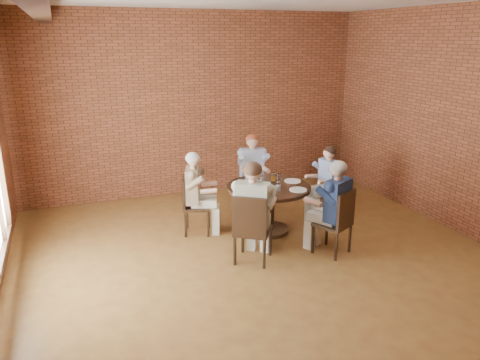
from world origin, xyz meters
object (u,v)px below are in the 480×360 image
object	(u,v)px
diner_b	(253,172)
chair_c	(192,203)
chair_d	(251,227)
diner_d	(253,212)
dining_table	(269,200)
chair_e	(338,220)
diner_e	(333,208)
diner_c	(196,194)
smartphone	(293,190)
chair_a	(329,190)
chair_b	(251,179)
diner_a	(326,183)

from	to	relation	value
diner_b	chair_c	distance (m)	1.47
chair_d	diner_d	xyz separation A→B (m)	(0.06, 0.08, 0.17)
dining_table	chair_e	size ratio (longest dim) A/B	1.36
diner_e	diner_c	bearing A→B (deg)	-68.46
diner_c	smartphone	distance (m)	1.47
dining_table	diner_d	world-z (taller)	diner_d
diner_c	chair_d	world-z (taller)	diner_c
chair_a	diner_c	size ratio (longest dim) A/B	0.69
diner_c	smartphone	xyz separation A→B (m)	(1.29, -0.68, 0.12)
dining_table	smartphone	world-z (taller)	smartphone
chair_b	diner_d	xyz separation A→B (m)	(-0.78, -1.97, 0.19)
chair_a	smartphone	distance (m)	1.09
diner_b	smartphone	distance (m)	1.40
diner_b	diner_d	bearing A→B (deg)	-103.02
chair_b	diner_c	xyz separation A→B (m)	(-1.23, -0.79, 0.13)
diner_e	diner_d	bearing A→B (deg)	-36.36
chair_d	diner_b	bearing A→B (deg)	-76.84
chair_a	diner_d	bearing A→B (deg)	-69.09
diner_d	smartphone	distance (m)	0.98
diner_b	diner_c	bearing A→B (deg)	-140.67
diner_c	diner_d	size ratio (longest dim) A/B	0.91
chair_d	diner_e	size ratio (longest dim) A/B	0.72
dining_table	diner_d	xyz separation A→B (m)	(-0.60, -0.83, 0.17)
diner_e	diner_b	bearing A→B (deg)	-107.99
dining_table	diner_a	size ratio (longest dim) A/B	1.04
diner_b	chair_c	xyz separation A→B (m)	(-1.29, -0.69, -0.16)
diner_b	diner_d	world-z (taller)	diner_d
diner_d	chair_e	bearing A→B (deg)	-156.12
chair_a	diner_a	world-z (taller)	diner_a
diner_a	diner_b	world-z (taller)	diner_b
chair_c	smartphone	bearing A→B (deg)	-98.65
diner_a	diner_c	distance (m)	2.16
chair_a	diner_a	distance (m)	0.15
dining_table	smartphone	distance (m)	0.47
chair_a	chair_b	size ratio (longest dim) A/B	0.95
chair_e	chair_c	bearing A→B (deg)	-68.53
dining_table	chair_a	distance (m)	1.19
chair_a	diner_c	xyz separation A→B (m)	(-2.22, 0.17, 0.16)
diner_a	diner_c	xyz separation A→B (m)	(-2.15, 0.18, 0.02)
chair_c	chair_b	bearing A→B (deg)	-40.79
dining_table	chair_e	distance (m)	1.21
diner_c	diner_b	bearing A→B (deg)	-41.02
diner_d	diner_a	bearing A→B (deg)	-113.97
diner_a	smartphone	size ratio (longest dim) A/B	9.50
chair_c	diner_d	size ratio (longest dim) A/B	0.65
chair_c	chair_e	world-z (taller)	chair_e
chair_b	smartphone	xyz separation A→B (m)	(0.07, -1.47, 0.25)
diner_a	diner_e	size ratio (longest dim) A/B	0.92
chair_a	chair_b	bearing A→B (deg)	-142.70
smartphone	diner_e	bearing A→B (deg)	-68.03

